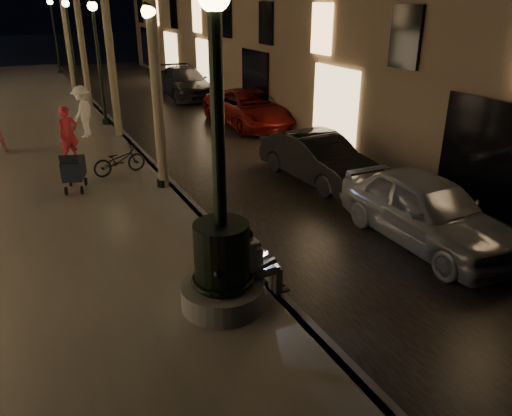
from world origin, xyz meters
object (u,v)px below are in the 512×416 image
fountain_lamppost (222,251)px  stroller (74,169)px  car_second (318,158)px  lamp_curb_a (153,72)px  pedestrian_white (83,112)px  lamp_curb_c (70,33)px  bicycle (119,160)px  car_third (250,108)px  lamp_curb_b (97,46)px  lamp_curb_d (53,25)px  car_front (427,210)px  car_rear (185,82)px  seated_man_laptop (256,260)px  pedestrian_red (68,134)px

fountain_lamppost → stroller: 6.86m
stroller → car_second: (6.51, -1.70, -0.12)m
fountain_lamppost → lamp_curb_a: bearing=83.3°
stroller → pedestrian_white: pedestrian_white is taller
lamp_curb_c → bicycle: lamp_curb_c is taller
lamp_curb_a → lamp_curb_c: (0.00, 16.00, 0.00)m
car_third → bicycle: (-6.30, -4.41, -0.11)m
lamp_curb_b → lamp_curb_d: (0.00, 16.00, 0.00)m
lamp_curb_b → car_second: lamp_curb_b is taller
car_front → car_rear: (0.86, 18.67, -0.00)m
seated_man_laptop → lamp_curb_a: lamp_curb_a is taller
stroller → bicycle: size_ratio=0.78×
car_third → pedestrian_red: size_ratio=3.00×
lamp_curb_a → car_rear: 14.45m
stroller → car_rear: bearing=76.7°
lamp_curb_c → lamp_curb_d: bearing=90.0°
lamp_curb_b → pedestrian_red: (-1.91, -4.59, -2.17)m
car_second → pedestrian_white: bearing=121.4°
lamp_curb_d → pedestrian_red: bearing=-95.3°
fountain_lamppost → bicycle: fountain_lamppost is taller
fountain_lamppost → car_second: 7.13m
fountain_lamppost → car_rear: 20.14m
pedestrian_red → bicycle: (1.11, -1.86, -0.46)m
stroller → pedestrian_red: pedestrian_red is taller
lamp_curb_c → car_second: (4.36, -17.00, -2.55)m
pedestrian_red → car_third: bearing=-0.5°
lamp_curb_d → car_third: size_ratio=0.93×
lamp_curb_c → car_front: lamp_curb_c is taller
lamp_curb_c → car_third: lamp_curb_c is taller
fountain_lamppost → car_front: 5.06m
stroller → car_rear: size_ratio=0.23×
lamp_curb_c → stroller: 15.64m
car_third → pedestrian_white: bearing=175.6°
lamp_curb_c → stroller: bearing=-98.0°
lamp_curb_a → car_front: (4.30, -5.40, -2.48)m
seated_man_laptop → car_second: size_ratio=0.32×
lamp_curb_b → pedestrian_red: bearing=-112.6°
stroller → car_front: (6.45, -6.10, -0.05)m
stroller → lamp_curb_d: bearing=101.6°
car_second → lamp_curb_b: bearing=110.8°
seated_man_laptop → lamp_curb_c: (0.09, 22.00, 2.34)m
fountain_lamppost → car_front: size_ratio=1.17×
car_front → lamp_curb_a: bearing=129.2°
lamp_curb_d → pedestrian_white: size_ratio=2.60×
seated_man_laptop → lamp_curb_d: size_ratio=0.27×
car_third → bicycle: size_ratio=3.35×
lamp_curb_d → car_second: size_ratio=1.16×
lamp_curb_b → bicycle: bearing=-97.1°
seated_man_laptop → car_front: 4.43m
lamp_curb_d → pedestrian_white: 17.82m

